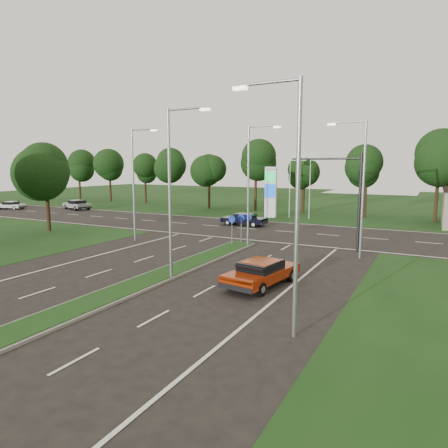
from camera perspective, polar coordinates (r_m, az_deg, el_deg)
The scene contains 18 objects.
ground at distance 18.31m, azimuth -20.82°, elevation -11.67°, with size 160.00×160.00×0.00m, color black.
verge_far at distance 67.78m, azimuth 16.58°, elevation 2.79°, with size 160.00×50.00×0.02m, color #153411.
cross_road at distance 38.08m, azimuth 7.30°, elevation -0.98°, with size 160.00×12.00×0.02m, color black.
median_kerb at distance 20.99m, azimuth -12.54°, elevation -8.59°, with size 2.00×26.00×0.12m, color slate.
streetlight_median_near at distance 21.09m, azimuth -7.35°, elevation 5.49°, with size 2.53×0.22×9.00m.
streetlight_median_far at distance 29.82m, azimuth 3.84°, elevation 6.34°, with size 2.53×0.22×9.00m.
streetlight_left_far at distance 33.11m, azimuth -12.59°, elevation 6.35°, with size 2.53×0.22×9.00m.
streetlight_right_far at distance 27.58m, azimuth 18.88°, elevation 5.76°, with size 2.53×0.22×9.00m.
streetlight_right_near at distance 13.95m, azimuth 9.68°, elevation 4.05°, with size 2.53×0.22×9.00m.
traffic_signal at distance 29.85m, azimuth 16.39°, elevation 5.21°, with size 5.10×0.42×7.00m.
median_signs at distance 30.89m, azimuth 2.39°, elevation 0.15°, with size 1.16×1.76×2.38m.
gas_pylon at distance 47.48m, azimuth 6.94°, elevation 4.74°, with size 5.80×1.26×8.00m.
tree_left_far at distance 39.95m, azimuth -23.35°, elevation 7.65°, with size 5.20×5.20×8.86m.
treeline_far at distance 52.79m, azimuth 13.72°, elevation 8.86°, with size 6.00×6.00×9.90m.
red_sedan at distance 20.65m, azimuth 5.39°, elevation -6.84°, with size 2.65×5.02×1.31m.
navy_sedan at distance 41.04m, azimuth 2.90°, elevation 0.69°, with size 4.55×1.92×1.25m.
far_car_a at distance 59.92m, azimuth -20.28°, elevation 2.64°, with size 5.07×3.26×1.35m.
far_car_b at distance 64.09m, azimuth -28.19°, elevation 2.39°, with size 4.16×2.65×1.11m.
Camera 1 is at (13.14, -11.22, 6.08)m, focal length 32.00 mm.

